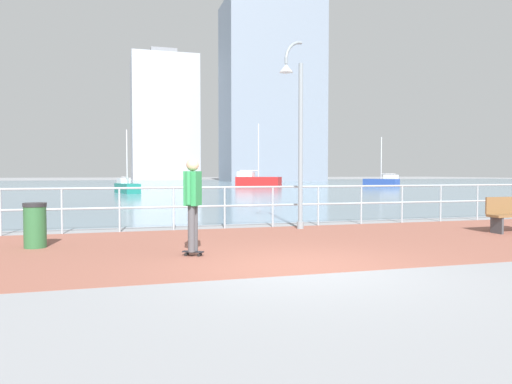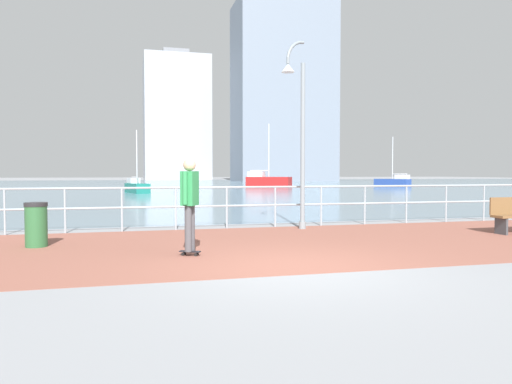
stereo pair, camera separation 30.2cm
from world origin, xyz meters
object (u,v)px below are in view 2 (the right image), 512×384
at_px(trash_bin, 36,225).
at_px(sailboat_blue, 267,180).
at_px(lamppost, 298,125).
at_px(sailboat_red, 137,187).
at_px(skateboarder, 190,197).
at_px(sailboat_teal, 393,182).

relative_size(trash_bin, sailboat_blue, 0.13).
bearing_deg(lamppost, sailboat_blue, 75.30).
relative_size(lamppost, trash_bin, 5.51).
bearing_deg(sailboat_blue, trash_bin, -112.16).
xyz_separation_m(lamppost, sailboat_red, (-4.04, 25.20, -2.38)).
bearing_deg(skateboarder, trash_bin, 147.85).
xyz_separation_m(skateboarder, trash_bin, (-2.98, 1.87, -0.63)).
height_order(skateboarder, sailboat_red, sailboat_red).
bearing_deg(skateboarder, sailboat_blue, 72.27).
height_order(lamppost, skateboarder, lamppost).
relative_size(lamppost, sailboat_red, 1.07).
bearing_deg(trash_bin, lamppost, 13.97).
relative_size(trash_bin, sailboat_red, 0.20).
bearing_deg(sailboat_teal, skateboarder, -124.98).
height_order(skateboarder, sailboat_blue, sailboat_blue).
distance_m(skateboarder, sailboat_red, 28.66).
bearing_deg(sailboat_red, sailboat_blue, 44.44).
xyz_separation_m(sailboat_blue, sailboat_red, (-14.34, -14.06, -0.21)).
xyz_separation_m(trash_bin, sailboat_red, (2.29, 26.77, -0.01)).
bearing_deg(skateboarder, sailboat_red, 91.37).
height_order(skateboarder, sailboat_teal, sailboat_teal).
bearing_deg(sailboat_blue, sailboat_red, -135.56).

